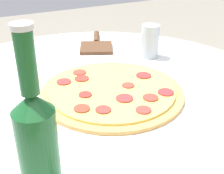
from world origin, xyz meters
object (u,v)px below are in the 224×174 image
object	(u,v)px
beer_bottle	(37,139)
pizza_paddle	(96,45)
pizza	(112,91)
drinking_glass	(150,41)

from	to	relation	value
beer_bottle	pizza_paddle	size ratio (longest dim) A/B	1.22
pizza	drinking_glass	world-z (taller)	drinking_glass
beer_bottle	drinking_glass	bearing A→B (deg)	-138.62
beer_bottle	pizza_paddle	world-z (taller)	beer_bottle
pizza	beer_bottle	xyz separation A→B (m)	(0.26, 0.25, 0.10)
pizza	pizza_paddle	bearing A→B (deg)	-107.68
pizza	beer_bottle	world-z (taller)	beer_bottle
pizza_paddle	drinking_glass	size ratio (longest dim) A/B	2.15
beer_bottle	drinking_glass	size ratio (longest dim) A/B	2.62
drinking_glass	pizza_paddle	bearing A→B (deg)	-54.90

